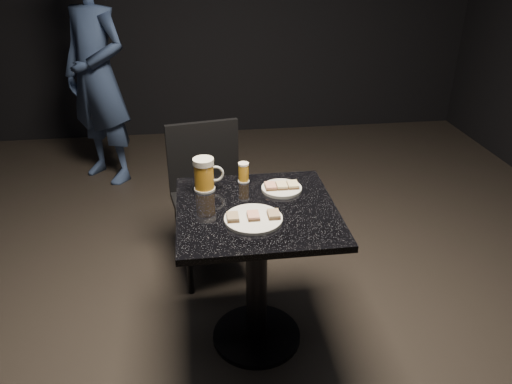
{
  "coord_description": "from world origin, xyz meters",
  "views": [
    {
      "loc": [
        -0.25,
        -1.89,
        1.82
      ],
      "look_at": [
        0.0,
        0.02,
        0.82
      ],
      "focal_mm": 35.0,
      "sensor_mm": 36.0,
      "label": 1
    }
  ],
  "objects_px": {
    "plate_small": "(282,189)",
    "patron": "(97,76)",
    "beer_mug": "(205,174)",
    "beer_tumbler": "(244,172)",
    "plate_large": "(253,219)",
    "chair": "(209,191)",
    "table": "(257,254)"
  },
  "relations": [
    {
      "from": "plate_large",
      "to": "plate_small",
      "type": "height_order",
      "value": "same"
    },
    {
      "from": "beer_mug",
      "to": "plate_small",
      "type": "bearing_deg",
      "value": -8.19
    },
    {
      "from": "beer_mug",
      "to": "patron",
      "type": "bearing_deg",
      "value": 112.24
    },
    {
      "from": "plate_small",
      "to": "table",
      "type": "distance_m",
      "value": 0.33
    },
    {
      "from": "patron",
      "to": "plate_small",
      "type": "bearing_deg",
      "value": -19.35
    },
    {
      "from": "plate_small",
      "to": "patron",
      "type": "bearing_deg",
      "value": 120.38
    },
    {
      "from": "patron",
      "to": "table",
      "type": "relative_size",
      "value": 2.27
    },
    {
      "from": "plate_large",
      "to": "beer_tumbler",
      "type": "distance_m",
      "value": 0.38
    },
    {
      "from": "plate_small",
      "to": "patron",
      "type": "xyz_separation_m",
      "value": [
        -1.1,
        1.88,
        0.09
      ]
    },
    {
      "from": "plate_large",
      "to": "beer_mug",
      "type": "height_order",
      "value": "beer_mug"
    },
    {
      "from": "plate_large",
      "to": "plate_small",
      "type": "bearing_deg",
      "value": 57.37
    },
    {
      "from": "plate_large",
      "to": "beer_mug",
      "type": "relative_size",
      "value": 1.56
    },
    {
      "from": "patron",
      "to": "beer_mug",
      "type": "bearing_deg",
      "value": -27.49
    },
    {
      "from": "plate_large",
      "to": "patron",
      "type": "distance_m",
      "value": 2.34
    },
    {
      "from": "beer_tumbler",
      "to": "beer_mug",
      "type": "bearing_deg",
      "value": -161.98
    },
    {
      "from": "plate_small",
      "to": "beer_mug",
      "type": "distance_m",
      "value": 0.37
    },
    {
      "from": "table",
      "to": "beer_mug",
      "type": "distance_m",
      "value": 0.44
    },
    {
      "from": "beer_mug",
      "to": "beer_tumbler",
      "type": "bearing_deg",
      "value": 18.02
    },
    {
      "from": "plate_large",
      "to": "beer_mug",
      "type": "distance_m",
      "value": 0.37
    },
    {
      "from": "plate_small",
      "to": "beer_tumbler",
      "type": "distance_m",
      "value": 0.21
    },
    {
      "from": "plate_small",
      "to": "chair",
      "type": "xyz_separation_m",
      "value": [
        -0.33,
        0.52,
        -0.26
      ]
    },
    {
      "from": "beer_tumbler",
      "to": "chair",
      "type": "bearing_deg",
      "value": 111.57
    },
    {
      "from": "plate_large",
      "to": "beer_tumbler",
      "type": "height_order",
      "value": "beer_tumbler"
    },
    {
      "from": "beer_tumbler",
      "to": "table",
      "type": "bearing_deg",
      "value": -84.33
    },
    {
      "from": "plate_small",
      "to": "table",
      "type": "relative_size",
      "value": 0.25
    },
    {
      "from": "beer_tumbler",
      "to": "plate_large",
      "type": "bearing_deg",
      "value": -90.09
    },
    {
      "from": "beer_tumbler",
      "to": "chair",
      "type": "distance_m",
      "value": 0.53
    },
    {
      "from": "plate_large",
      "to": "chair",
      "type": "height_order",
      "value": "chair"
    },
    {
      "from": "plate_large",
      "to": "plate_small",
      "type": "xyz_separation_m",
      "value": [
        0.17,
        0.26,
        0.0
      ]
    },
    {
      "from": "table",
      "to": "beer_mug",
      "type": "bearing_deg",
      "value": 135.63
    },
    {
      "from": "chair",
      "to": "plate_large",
      "type": "bearing_deg",
      "value": -78.43
    },
    {
      "from": "plate_large",
      "to": "table",
      "type": "distance_m",
      "value": 0.27
    }
  ]
}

